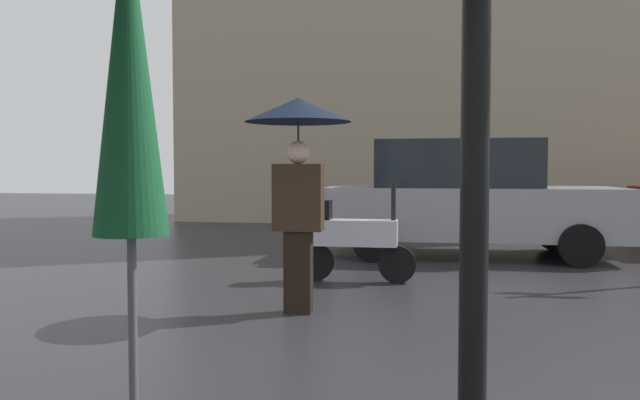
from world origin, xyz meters
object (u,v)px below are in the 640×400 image
folded_patio_umbrella_near (130,114)px  pedestrian_with_umbrella (298,143)px  parked_car_left (466,198)px  parked_scooter (352,237)px

folded_patio_umbrella_near → pedestrian_with_umbrella: folded_patio_umbrella_near is taller
folded_patio_umbrella_near → parked_car_left: bearing=77.8°
pedestrian_with_umbrella → parked_car_left: (1.83, 4.39, -0.70)m
folded_patio_umbrella_near → parked_scooter: folded_patio_umbrella_near is taller
pedestrian_with_umbrella → parked_car_left: pedestrian_with_umbrella is taller
folded_patio_umbrella_near → parked_car_left: 8.22m
parked_car_left → folded_patio_umbrella_near: bearing=66.9°
parked_scooter → folded_patio_umbrella_near: bearing=-104.5°
folded_patio_umbrella_near → pedestrian_with_umbrella: bearing=91.6°
pedestrian_with_umbrella → parked_scooter: size_ratio=1.41×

